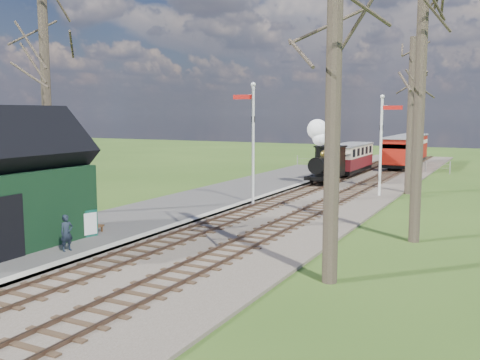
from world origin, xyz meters
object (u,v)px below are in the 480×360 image
object	(u,v)px
locomotive	(325,156)
sign_board	(89,224)
coach	(350,157)
red_carriage_b	(412,148)
person	(67,233)
bench	(86,224)
semaphore_far	(382,138)
semaphore_near	(252,135)
red_carriage_a	(400,152)

from	to	relation	value
locomotive	sign_board	bearing A→B (deg)	-98.36
coach	red_carriage_b	bearing A→B (deg)	76.86
red_carriage_b	person	distance (m)	38.15
person	sign_board	bearing A→B (deg)	38.65
bench	person	xyz separation A→B (m)	(1.18, -2.13, 0.23)
semaphore_far	red_carriage_b	xyz separation A→B (m)	(-1.77, 20.52, -1.82)
semaphore_near	semaphore_far	size ratio (longest dim) A/B	1.09
red_carriage_a	locomotive	bearing A→B (deg)	-102.59
semaphore_near	bench	bearing A→B (deg)	-104.72
bench	coach	bearing A→B (deg)	82.61
locomotive	red_carriage_b	size ratio (longest dim) A/B	0.79
person	bench	bearing A→B (deg)	45.27
semaphore_far	red_carriage_b	distance (m)	20.67
sign_board	bench	world-z (taller)	sign_board
red_carriage_a	bench	bearing A→B (deg)	-100.84
locomotive	red_carriage_a	bearing A→B (deg)	77.41
sign_board	semaphore_far	bearing A→B (deg)	65.23
coach	sign_board	distance (m)	25.04
locomotive	semaphore_near	bearing A→B (deg)	-94.64
coach	red_carriage_a	xyz separation A→B (m)	(2.60, 5.64, 0.12)
red_carriage_b	person	bearing A→B (deg)	-96.95
coach	person	distance (m)	26.81
semaphore_far	bench	world-z (taller)	semaphore_far
semaphore_near	coach	distance (m)	15.56
locomotive	coach	distance (m)	6.08
semaphore_far	locomotive	bearing A→B (deg)	142.85
red_carriage_b	semaphore_near	bearing A→B (deg)	-97.24
coach	red_carriage_a	bearing A→B (deg)	65.24
red_carriage_a	bench	distance (m)	30.80
locomotive	person	world-z (taller)	locomotive
sign_board	bench	xyz separation A→B (m)	(-0.42, 0.27, -0.12)
bench	person	distance (m)	2.44
semaphore_near	red_carriage_b	world-z (taller)	semaphore_near
red_carriage_b	sign_board	size ratio (longest dim) A/B	5.35
semaphore_near	sign_board	distance (m)	10.13
sign_board	person	world-z (taller)	person
coach	red_carriage_a	world-z (taller)	red_carriage_a
semaphore_near	red_carriage_a	xyz separation A→B (m)	(3.37, 21.02, -2.09)
coach	locomotive	bearing A→B (deg)	-90.11
semaphore_near	bench	distance (m)	10.01
coach	red_carriage_b	size ratio (longest dim) A/B	1.26
locomotive	person	bearing A→B (deg)	-95.53
bench	semaphore_near	bearing A→B (deg)	75.28
coach	sign_board	xyz separation A→B (m)	(-2.78, -24.87, -0.72)
locomotive	person	size ratio (longest dim) A/B	3.43
semaphore_far	locomotive	xyz separation A→B (m)	(-4.39, 3.32, -1.43)
locomotive	red_carriage_b	xyz separation A→B (m)	(2.61, 17.20, -0.39)
red_carriage_a	red_carriage_b	xyz separation A→B (m)	(0.00, 5.50, 0.00)
bench	person	world-z (taller)	person
coach	bench	bearing A→B (deg)	-97.39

